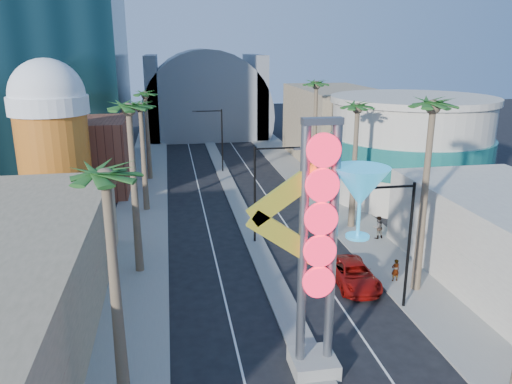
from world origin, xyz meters
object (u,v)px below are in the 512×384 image
(neon_sign, at_px, (336,232))
(red_pickup, at_px, (353,274))
(pedestrian_b, at_px, (378,227))
(pedestrian_a, at_px, (395,270))

(neon_sign, height_order, red_pickup, neon_sign)
(red_pickup, relative_size, pedestrian_b, 2.90)
(red_pickup, relative_size, pedestrian_a, 3.52)
(neon_sign, relative_size, red_pickup, 2.26)
(neon_sign, distance_m, red_pickup, 11.60)
(neon_sign, xyz_separation_m, red_pickup, (4.42, 8.51, -6.54))
(red_pickup, height_order, pedestrian_a, pedestrian_a)
(pedestrian_a, height_order, pedestrian_b, pedestrian_b)
(red_pickup, distance_m, pedestrian_a, 2.91)
(red_pickup, bearing_deg, pedestrian_a, -2.58)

